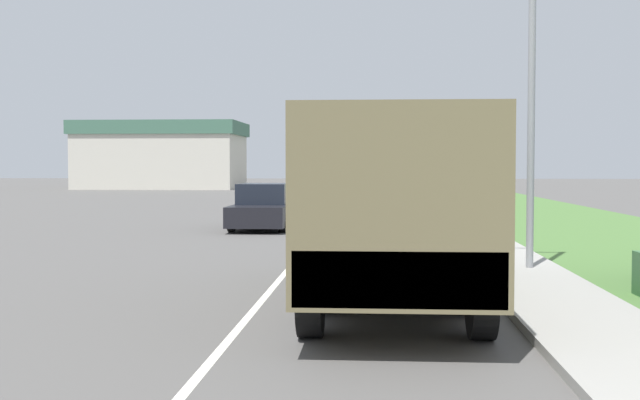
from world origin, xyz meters
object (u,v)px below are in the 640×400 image
Objects in this scene: military_truck at (392,198)px; car_nearest_ahead at (264,208)px; car_second_ahead at (307,195)px; lamp_post at (523,12)px.

military_truck reaches higher than car_nearest_ahead.
car_second_ahead is (0.40, 11.88, 0.01)m from car_nearest_ahead.
military_truck reaches higher than car_second_ahead.
car_nearest_ahead is at bearing -91.93° from car_second_ahead.
lamp_post reaches higher than car_nearest_ahead.
military_truck is at bearing -82.27° from car_second_ahead.
car_nearest_ahead is 13.27m from lamp_post.
car_second_ahead reaches higher than car_nearest_ahead.
car_nearest_ahead is at bearing 105.47° from military_truck.
lamp_post reaches higher than car_second_ahead.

